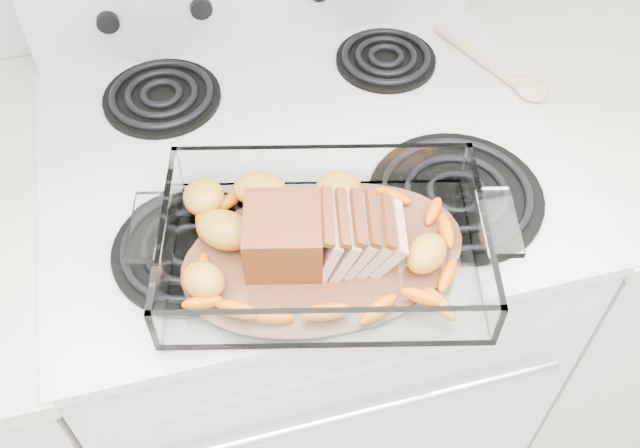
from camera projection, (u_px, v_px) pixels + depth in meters
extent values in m
cube|color=silver|center=(305.00, 313.00, 1.45)|extent=(0.76, 0.65, 0.92)
cylinder|color=silver|center=(362.00, 412.00, 1.02)|extent=(0.61, 0.02, 0.02)
cube|color=silver|center=(300.00, 150.00, 1.09)|extent=(0.78, 0.67, 0.02)
cylinder|color=black|center=(190.00, 250.00, 0.95)|extent=(0.21, 0.21, 0.01)
cylinder|color=black|center=(455.00, 196.00, 1.02)|extent=(0.25, 0.25, 0.01)
cylinder|color=black|center=(162.00, 98.00, 1.15)|extent=(0.19, 0.19, 0.01)
cylinder|color=black|center=(386.00, 60.00, 1.21)|extent=(0.17, 0.17, 0.01)
cylinder|color=black|center=(108.00, 21.00, 1.14)|extent=(0.04, 0.02, 0.04)
cylinder|color=black|center=(201.00, 7.00, 1.16)|extent=(0.04, 0.02, 0.04)
cube|color=silver|center=(597.00, 250.00, 1.57)|extent=(0.55, 0.65, 0.90)
cube|color=white|center=(324.00, 257.00, 0.94)|extent=(0.41, 0.27, 0.01)
cube|color=white|center=(353.00, 323.00, 0.83)|extent=(0.41, 0.01, 0.07)
cube|color=white|center=(300.00, 167.00, 0.99)|extent=(0.41, 0.01, 0.07)
cube|color=white|center=(167.00, 271.00, 0.87)|extent=(0.01, 0.27, 0.07)
cube|color=white|center=(470.00, 208.00, 0.94)|extent=(0.01, 0.27, 0.07)
cylinder|color=#55301D|center=(324.00, 254.00, 0.93)|extent=(0.24, 0.24, 0.00)
cube|color=maroon|center=(285.00, 244.00, 0.89)|extent=(0.10, 0.10, 0.08)
cube|color=#C6A98F|center=(328.00, 236.00, 0.90)|extent=(0.04, 0.09, 0.08)
cube|color=#C6A98F|center=(342.00, 234.00, 0.91)|extent=(0.04, 0.09, 0.07)
cube|color=#C6A98F|center=(356.00, 232.00, 0.91)|extent=(0.04, 0.09, 0.07)
cube|color=#C6A98F|center=(369.00, 230.00, 0.92)|extent=(0.04, 0.09, 0.06)
cube|color=#C6A98F|center=(383.00, 228.00, 0.92)|extent=(0.05, 0.09, 0.06)
ellipsoid|color=#F66100|center=(228.00, 322.00, 0.86)|extent=(0.06, 0.02, 0.02)
ellipsoid|color=#F66100|center=(423.00, 279.00, 0.90)|extent=(0.06, 0.02, 0.02)
ellipsoid|color=#F66100|center=(427.00, 217.00, 0.96)|extent=(0.06, 0.02, 0.02)
ellipsoid|color=#F66100|center=(205.00, 250.00, 0.93)|extent=(0.06, 0.02, 0.02)
ellipsoid|color=#AC7620|center=(200.00, 224.00, 0.94)|extent=(0.06, 0.05, 0.04)
ellipsoid|color=#AC7620|center=(322.00, 194.00, 0.97)|extent=(0.06, 0.05, 0.04)
ellipsoid|color=#AC7620|center=(417.00, 238.00, 0.92)|extent=(0.06, 0.05, 0.04)
cylinder|color=#E0C18A|center=(476.00, 55.00, 1.21)|extent=(0.08, 0.19, 0.02)
ellipsoid|color=#E0C18A|center=(531.00, 88.00, 1.16)|extent=(0.05, 0.07, 0.02)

